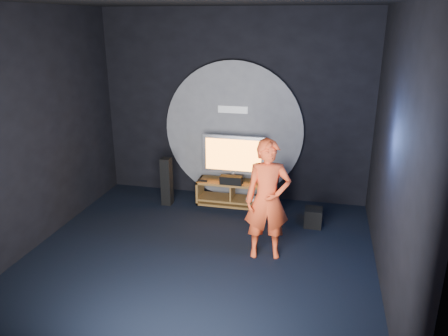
% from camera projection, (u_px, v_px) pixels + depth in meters
% --- Properties ---
extents(floor, '(5.00, 5.00, 0.00)m').
position_uv_depth(floor, '(198.00, 259.00, 6.31)').
color(floor, black).
rests_on(floor, ground).
extents(back_wall, '(5.00, 0.04, 3.50)m').
position_uv_depth(back_wall, '(234.00, 107.00, 8.05)').
color(back_wall, black).
rests_on(back_wall, ground).
extents(front_wall, '(5.00, 0.04, 3.50)m').
position_uv_depth(front_wall, '(104.00, 225.00, 3.44)').
color(front_wall, black).
rests_on(front_wall, ground).
extents(left_wall, '(0.04, 5.00, 3.50)m').
position_uv_depth(left_wall, '(29.00, 132.00, 6.28)').
color(left_wall, black).
rests_on(left_wall, ground).
extents(right_wall, '(0.04, 5.00, 3.50)m').
position_uv_depth(right_wall, '(396.00, 155.00, 5.21)').
color(right_wall, black).
rests_on(right_wall, ground).
extents(ceiling, '(5.00, 5.00, 0.01)m').
position_uv_depth(ceiling, '(192.00, 0.00, 5.17)').
color(ceiling, black).
rests_on(ceiling, back_wall).
extents(wall_disc_panel, '(2.60, 0.11, 2.60)m').
position_uv_depth(wall_disc_panel, '(233.00, 131.00, 8.14)').
color(wall_disc_panel, '#515156').
rests_on(wall_disc_panel, ground).
extents(media_console, '(1.30, 0.45, 0.45)m').
position_uv_depth(media_console, '(233.00, 194.00, 8.12)').
color(media_console, olive).
rests_on(media_console, ground).
extents(tv, '(1.15, 0.22, 0.85)m').
position_uv_depth(tv, '(233.00, 156.00, 7.95)').
color(tv, '#B3B3BB').
rests_on(tv, media_console).
extents(center_speaker, '(0.40, 0.15, 0.15)m').
position_uv_depth(center_speaker, '(231.00, 180.00, 7.89)').
color(center_speaker, black).
rests_on(center_speaker, media_console).
extents(remote, '(0.18, 0.05, 0.02)m').
position_uv_depth(remote, '(202.00, 181.00, 8.04)').
color(remote, black).
rests_on(remote, media_console).
extents(tower_speaker_left, '(0.18, 0.20, 0.90)m').
position_uv_depth(tower_speaker_left, '(167.00, 181.00, 8.04)').
color(tower_speaker_left, black).
rests_on(tower_speaker_left, ground).
extents(tower_speaker_right, '(0.18, 0.20, 0.90)m').
position_uv_depth(tower_speaker_right, '(273.00, 191.00, 7.59)').
color(tower_speaker_right, black).
rests_on(tower_speaker_right, ground).
extents(subwoofer, '(0.29, 0.29, 0.31)m').
position_uv_depth(subwoofer, '(313.00, 217.00, 7.26)').
color(subwoofer, black).
rests_on(subwoofer, ground).
extents(player, '(0.71, 0.54, 1.75)m').
position_uv_depth(player, '(267.00, 200.00, 6.13)').
color(player, red).
rests_on(player, ground).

